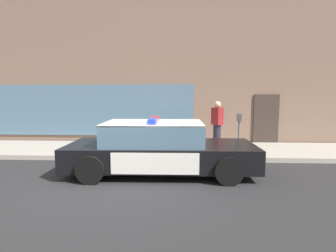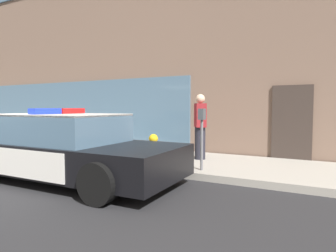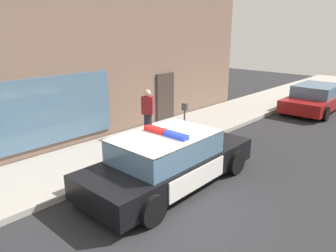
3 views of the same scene
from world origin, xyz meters
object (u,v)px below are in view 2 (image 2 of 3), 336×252
Objects in this scene: police_cruiser at (65,147)px; fire_hydrant at (154,150)px; pedestrian_on_sidewalk at (200,127)px; parking_meter at (202,128)px.

police_cruiser is 6.83× the size of fire_hydrant.
pedestrian_on_sidewalk reaches higher than police_cruiser.
parking_meter is (1.27, -0.10, 0.58)m from fire_hydrant.
police_cruiser is 2.93m from parking_meter.
police_cruiser reaches higher than parking_meter.
fire_hydrant is 0.42× the size of pedestrian_on_sidewalk.
police_cruiser is 2.04m from fire_hydrant.
pedestrian_on_sidewalk reaches higher than parking_meter.
police_cruiser is 3.70× the size of parking_meter.
police_cruiser reaches higher than fire_hydrant.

